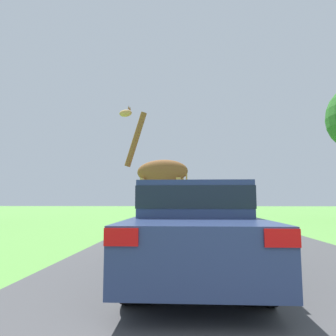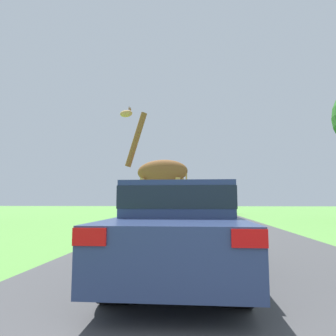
{
  "view_description": "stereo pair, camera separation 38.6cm",
  "coord_description": "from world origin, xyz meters",
  "px_view_note": "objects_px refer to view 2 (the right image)",
  "views": [
    {
      "loc": [
        -0.82,
        -0.5,
        1.19
      ],
      "look_at": [
        -1.45,
        11.24,
        2.52
      ],
      "focal_mm": 32.0,
      "sensor_mm": 36.0,
      "label": 1
    },
    {
      "loc": [
        -0.43,
        -0.48,
        1.19
      ],
      "look_at": [
        -1.45,
        11.24,
        2.52
      ],
      "focal_mm": 32.0,
      "sensor_mm": 36.0,
      "label": 2
    }
  ],
  "objects_px": {
    "car_lead_maroon": "(180,226)",
    "car_queue_left": "(222,206)",
    "car_queue_right": "(182,207)",
    "giraffe_near_road": "(159,174)"
  },
  "relations": [
    {
      "from": "giraffe_near_road",
      "to": "car_queue_right",
      "type": "xyz_separation_m",
      "value": [
        0.29,
        14.95,
        -1.57
      ]
    },
    {
      "from": "car_lead_maroon",
      "to": "car_queue_left",
      "type": "relative_size",
      "value": 1.07
    },
    {
      "from": "giraffe_near_road",
      "to": "car_queue_right",
      "type": "relative_size",
      "value": 1.23
    },
    {
      "from": "giraffe_near_road",
      "to": "car_queue_left",
      "type": "relative_size",
      "value": 1.22
    },
    {
      "from": "car_queue_left",
      "to": "car_queue_right",
      "type": "bearing_deg",
      "value": -135.67
    },
    {
      "from": "giraffe_near_road",
      "to": "car_lead_maroon",
      "type": "xyz_separation_m",
      "value": [
        1.13,
        -6.76,
        -1.49
      ]
    },
    {
      "from": "car_lead_maroon",
      "to": "car_queue_right",
      "type": "height_order",
      "value": "car_lead_maroon"
    },
    {
      "from": "giraffe_near_road",
      "to": "car_lead_maroon",
      "type": "relative_size",
      "value": 1.15
    },
    {
      "from": "giraffe_near_road",
      "to": "car_queue_left",
      "type": "bearing_deg",
      "value": 0.84
    },
    {
      "from": "giraffe_near_road",
      "to": "car_lead_maroon",
      "type": "bearing_deg",
      "value": -157.17
    }
  ]
}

